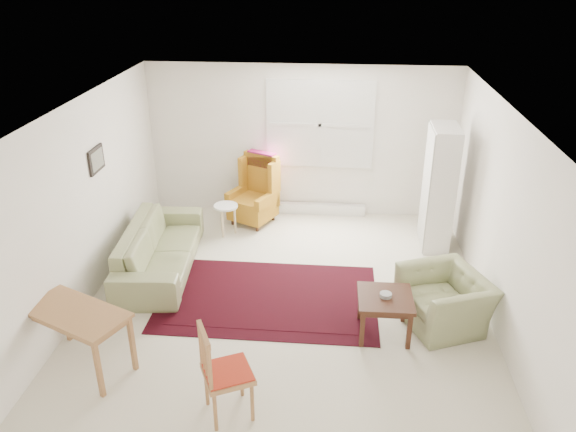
# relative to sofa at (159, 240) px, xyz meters

# --- Properties ---
(room) EXTENTS (5.04, 5.54, 2.51)m
(room) POSITION_rel_sofa_xyz_m (1.84, -0.43, 0.81)
(room) COLOR beige
(room) RESTS_ON ground
(rug) EXTENTS (2.78, 1.79, 0.03)m
(rug) POSITION_rel_sofa_xyz_m (1.59, -0.62, -0.44)
(rug) COLOR black
(rug) RESTS_ON ground
(sofa) EXTENTS (1.04, 2.29, 0.90)m
(sofa) POSITION_rel_sofa_xyz_m (0.00, 0.00, 0.00)
(sofa) COLOR #888F5F
(sofa) RESTS_ON ground
(armchair) EXTENTS (1.17, 1.23, 0.77)m
(armchair) POSITION_rel_sofa_xyz_m (3.73, -0.95, -0.07)
(armchair) COLOR #888F5F
(armchair) RESTS_ON ground
(wingback_chair) EXTENTS (0.89, 0.91, 1.14)m
(wingback_chair) POSITION_rel_sofa_xyz_m (1.07, 1.60, 0.12)
(wingback_chair) COLOR #B1781B
(wingback_chair) RESTS_ON ground
(coffee_table) EXTENTS (0.63, 0.63, 0.51)m
(coffee_table) POSITION_rel_sofa_xyz_m (3.01, -1.23, -0.20)
(coffee_table) COLOR #402013
(coffee_table) RESTS_ON ground
(stool) EXTENTS (0.45, 0.45, 0.50)m
(stool) POSITION_rel_sofa_xyz_m (0.72, 1.15, -0.20)
(stool) COLOR white
(stool) RESTS_ON ground
(cabinet) EXTENTS (0.40, 0.75, 1.85)m
(cabinet) POSITION_rel_sofa_xyz_m (3.92, 1.07, 0.48)
(cabinet) COLOR white
(cabinet) RESTS_ON ground
(desk) EXTENTS (1.25, 0.97, 0.71)m
(desk) POSITION_rel_sofa_xyz_m (-0.23, -2.10, -0.10)
(desk) COLOR #A97444
(desk) RESTS_ON ground
(desk_chair) EXTENTS (0.58, 0.58, 1.00)m
(desk_chair) POSITION_rel_sofa_xyz_m (1.45, -2.63, 0.05)
(desk_chair) COLOR #A97444
(desk_chair) RESTS_ON ground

